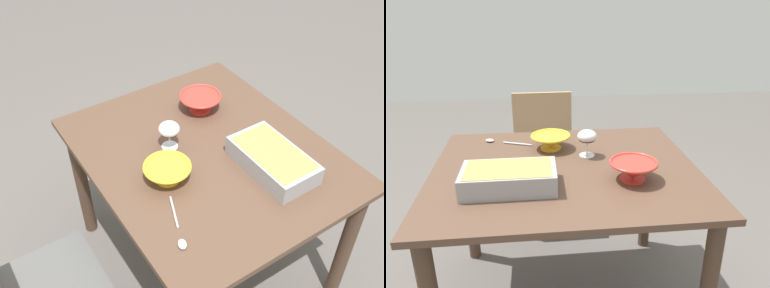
% 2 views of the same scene
% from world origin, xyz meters
% --- Properties ---
extents(ground_plane, '(8.00, 8.00, 0.00)m').
position_xyz_m(ground_plane, '(0.00, 0.00, 0.00)').
color(ground_plane, '#5B5651').
extents(dining_table, '(1.12, 0.94, 0.73)m').
position_xyz_m(dining_table, '(0.00, 0.00, 0.61)').
color(dining_table, brown).
rests_on(dining_table, ground_plane).
extents(wine_glass, '(0.09, 0.09, 0.13)m').
position_xyz_m(wine_glass, '(-0.11, -0.11, 0.82)').
color(wine_glass, white).
rests_on(wine_glass, dining_table).
extents(casserole_dish, '(0.36, 0.20, 0.08)m').
position_xyz_m(casserole_dish, '(0.23, 0.16, 0.78)').
color(casserole_dish, '#99999E').
rests_on(casserole_dish, dining_table).
extents(mixing_bowl, '(0.19, 0.19, 0.08)m').
position_xyz_m(mixing_bowl, '(-0.26, 0.14, 0.78)').
color(mixing_bowl, red).
rests_on(mixing_bowl, dining_table).
extents(small_bowl, '(0.19, 0.19, 0.07)m').
position_xyz_m(small_bowl, '(0.05, -0.22, 0.77)').
color(small_bowl, yellow).
rests_on(small_bowl, dining_table).
extents(serving_spoon, '(0.24, 0.11, 0.01)m').
position_xyz_m(serving_spoon, '(0.30, -0.33, 0.74)').
color(serving_spoon, silver).
rests_on(serving_spoon, dining_table).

